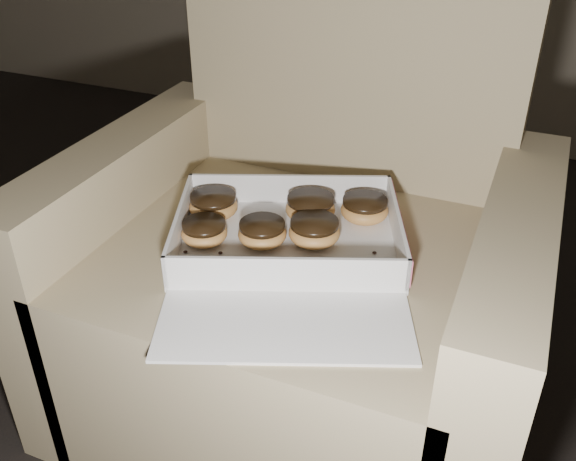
# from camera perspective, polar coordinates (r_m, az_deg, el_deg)

# --- Properties ---
(armchair) EXTENTS (0.81, 0.68, 0.85)m
(armchair) POSITION_cam_1_polar(r_m,az_deg,el_deg) (1.20, 1.45, -4.22)
(armchair) COLOR #988361
(armchair) RESTS_ON floor
(bakery_box) EXTENTS (0.50, 0.53, 0.06)m
(bakery_box) POSITION_cam_1_polar(r_m,az_deg,el_deg) (1.05, 0.12, -1.82)
(bakery_box) COLOR white
(bakery_box) RESTS_ON armchair
(donut_a) EXTENTS (0.08, 0.08, 0.04)m
(donut_a) POSITION_cam_1_polar(r_m,az_deg,el_deg) (1.06, -2.31, -0.18)
(donut_a) COLOR #C07F43
(donut_a) RESTS_ON bakery_box
(donut_b) EXTENTS (0.09, 0.09, 0.04)m
(donut_b) POSITION_cam_1_polar(r_m,az_deg,el_deg) (1.15, -6.64, 2.26)
(donut_b) COLOR #C07F43
(donut_b) RESTS_ON bakery_box
(donut_c) EXTENTS (0.08, 0.08, 0.04)m
(donut_c) POSITION_cam_1_polar(r_m,az_deg,el_deg) (1.08, -7.45, -0.11)
(donut_c) COLOR #C07F43
(donut_c) RESTS_ON bakery_box
(donut_d) EXTENTS (0.09, 0.09, 0.04)m
(donut_d) POSITION_cam_1_polar(r_m,az_deg,el_deg) (1.06, 2.36, -0.05)
(donut_d) COLOR #C07F43
(donut_d) RESTS_ON bakery_box
(donut_e) EXTENTS (0.09, 0.09, 0.04)m
(donut_e) POSITION_cam_1_polar(r_m,az_deg,el_deg) (1.13, 2.00, 2.07)
(donut_e) COLOR #C07F43
(donut_e) RESTS_ON bakery_box
(donut_f) EXTENTS (0.08, 0.08, 0.04)m
(donut_f) POSITION_cam_1_polar(r_m,az_deg,el_deg) (1.14, 6.82, 1.92)
(donut_f) COLOR #C07F43
(donut_f) RESTS_ON bakery_box
(crumb_a) EXTENTS (0.01, 0.01, 0.00)m
(crumb_a) POSITION_cam_1_polar(r_m,az_deg,el_deg) (1.06, 7.69, -1.96)
(crumb_a) COLOR black
(crumb_a) RESTS_ON bakery_box
(crumb_b) EXTENTS (0.01, 0.01, 0.00)m
(crumb_b) POSITION_cam_1_polar(r_m,az_deg,el_deg) (1.00, -2.76, -3.75)
(crumb_b) COLOR black
(crumb_b) RESTS_ON bakery_box
(crumb_c) EXTENTS (0.01, 0.01, 0.00)m
(crumb_c) POSITION_cam_1_polar(r_m,az_deg,el_deg) (1.06, -9.11, -1.89)
(crumb_c) COLOR black
(crumb_c) RESTS_ON bakery_box
(crumb_d) EXTENTS (0.01, 0.01, 0.00)m
(crumb_d) POSITION_cam_1_polar(r_m,az_deg,el_deg) (1.05, -6.03, -1.98)
(crumb_d) COLOR black
(crumb_d) RESTS_ON bakery_box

